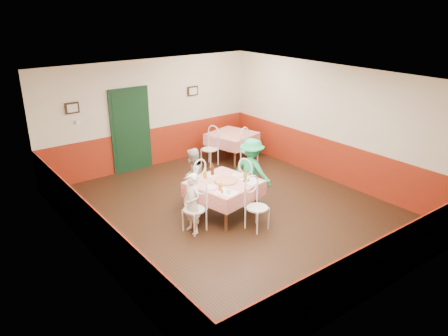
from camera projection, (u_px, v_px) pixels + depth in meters
floor at (233, 211)px, 9.21m from camera, size 7.00×7.00×0.00m
ceiling at (234, 78)px, 8.20m from camera, size 7.00×7.00×0.00m
back_wall at (150, 114)px, 11.31m from camera, size 6.00×0.10×2.80m
front_wall at (389, 212)px, 6.10m from camera, size 6.00×0.10×2.80m
left_wall at (88, 184)px, 7.02m from camera, size 0.10×7.00×2.80m
right_wall at (332, 124)px, 10.39m from camera, size 0.10×7.00×2.80m
wainscot_back at (153, 147)px, 11.62m from camera, size 6.00×0.03×1.00m
wainscot_front at (379, 266)px, 6.44m from camera, size 6.00×0.03×1.00m
wainscot_left at (95, 233)px, 7.35m from camera, size 0.03×7.00×1.00m
wainscot_right at (329, 160)px, 10.71m from camera, size 0.03×7.00×1.00m
door at (131, 131)px, 11.06m from camera, size 0.96×0.06×2.10m
picture_left at (72, 108)px, 9.99m from camera, size 0.32×0.03×0.26m
picture_right at (193, 91)px, 11.84m from camera, size 0.32×0.03×0.26m
thermostat at (78, 122)px, 10.17m from camera, size 0.10×0.03×0.10m
main_table at (224, 199)px, 8.89m from camera, size 1.44×1.44×0.77m
second_table at (232, 147)px, 12.05m from camera, size 1.37×1.37×0.77m
chair_left at (194, 210)px, 8.27m from camera, size 0.49×0.49×0.90m
chair_right at (250, 183)px, 9.46m from camera, size 0.49×0.49×0.90m
chair_far at (195, 185)px, 9.39m from camera, size 0.50×0.50×0.90m
chair_near at (257, 208)px, 8.34m from camera, size 0.46×0.46×0.90m
chair_second_a at (210, 149)px, 11.60m from camera, size 0.51×0.51×0.90m
chair_second_b at (249, 151)px, 11.46m from camera, size 0.51×0.51×0.90m
pizza at (226, 181)px, 8.74m from camera, size 0.54×0.54×0.03m
plate_left at (210, 187)px, 8.48m from camera, size 0.29×0.29×0.01m
plate_right at (238, 175)px, 9.06m from camera, size 0.29×0.29×0.01m
plate_far at (210, 176)px, 9.03m from camera, size 0.29×0.29×0.01m
glass_a at (220, 187)px, 8.31m from camera, size 0.09×0.09×0.14m
glass_b at (245, 176)px, 8.85m from camera, size 0.08×0.08×0.13m
glass_c at (205, 175)px, 8.89m from camera, size 0.09×0.09×0.14m
beer_bottle at (212, 170)px, 9.01m from camera, size 0.08×0.08×0.25m
shaker_a at (227, 192)px, 8.18m from camera, size 0.04×0.04×0.09m
shaker_b at (230, 192)px, 8.18m from camera, size 0.04×0.04×0.09m
shaker_c at (222, 191)px, 8.20m from camera, size 0.04×0.04×0.09m
menu_left at (226, 192)px, 8.26m from camera, size 0.42×0.48×0.00m
menu_right at (251, 180)px, 8.80m from camera, size 0.30×0.40×0.00m
wallet at (246, 181)px, 8.76m from camera, size 0.13×0.11×0.02m
diner_left at (192, 204)px, 8.19m from camera, size 0.31×0.45×1.19m
diner_far at (193, 176)px, 9.36m from camera, size 0.75×0.69×1.25m
diner_right at (252, 171)px, 9.40m from camera, size 0.77×1.04×1.44m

